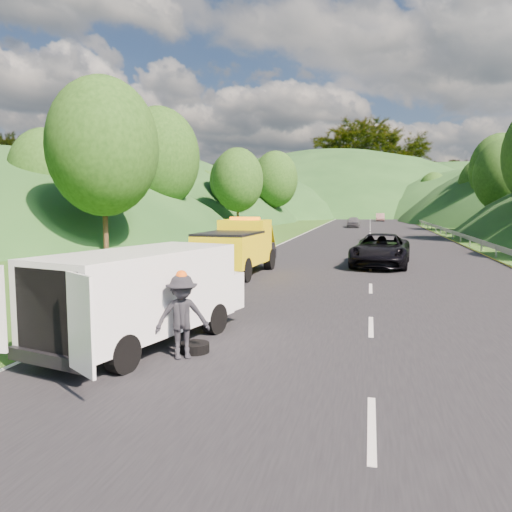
% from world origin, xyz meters
% --- Properties ---
extents(ground, '(320.00, 320.00, 0.00)m').
position_xyz_m(ground, '(0.00, 0.00, 0.00)').
color(ground, '#38661E').
rests_on(ground, ground).
extents(road_surface, '(14.00, 200.00, 0.02)m').
position_xyz_m(road_surface, '(3.00, 40.00, 0.01)').
color(road_surface, black).
rests_on(road_surface, ground).
extents(guardrail, '(0.06, 140.00, 1.52)m').
position_xyz_m(guardrail, '(10.30, 52.50, 0.00)').
color(guardrail, gray).
rests_on(guardrail, ground).
extents(tree_line_left, '(14.00, 140.00, 14.00)m').
position_xyz_m(tree_line_left, '(-19.00, 60.00, 0.00)').
color(tree_line_left, '#34601C').
rests_on(tree_line_left, ground).
extents(hills_backdrop, '(201.00, 288.60, 44.00)m').
position_xyz_m(hills_backdrop, '(6.50, 134.70, 0.00)').
color(hills_backdrop, '#2D5B23').
rests_on(hills_backdrop, ground).
extents(tow_truck, '(2.55, 6.09, 2.57)m').
position_xyz_m(tow_truck, '(-2.85, 6.56, 1.26)').
color(tow_truck, black).
rests_on(tow_truck, ground).
extents(white_van, '(4.07, 6.54, 2.16)m').
position_xyz_m(white_van, '(-1.97, -4.81, 1.22)').
color(white_van, black).
rests_on(white_van, ground).
extents(woman, '(0.49, 0.65, 1.70)m').
position_xyz_m(woman, '(-2.76, 1.15, 0.00)').
color(woman, silver).
rests_on(woman, ground).
extents(child, '(0.54, 0.49, 0.90)m').
position_xyz_m(child, '(-2.99, 0.72, 0.00)').
color(child, '#D0C96F').
rests_on(child, ground).
extents(worker, '(1.29, 1.10, 1.74)m').
position_xyz_m(worker, '(-0.79, -5.57, 0.00)').
color(worker, black).
rests_on(worker, ground).
extents(suitcase, '(0.42, 0.26, 0.64)m').
position_xyz_m(suitcase, '(-5.34, -0.22, 0.32)').
color(suitcase, '#67614D').
rests_on(suitcase, ground).
extents(spare_tire, '(0.63, 0.63, 0.20)m').
position_xyz_m(spare_tire, '(-0.69, -5.12, 0.00)').
color(spare_tire, black).
rests_on(spare_tire, ground).
extents(passing_suv, '(3.28, 6.15, 1.64)m').
position_xyz_m(passing_suv, '(3.49, 11.04, 0.00)').
color(passing_suv, black).
rests_on(passing_suv, ground).
extents(dist_car_a, '(1.71, 4.25, 1.45)m').
position_xyz_m(dist_car_a, '(0.78, 53.49, 0.00)').
color(dist_car_a, '#424145').
rests_on(dist_car_a, ground).
extents(dist_car_b, '(1.52, 4.35, 1.43)m').
position_xyz_m(dist_car_b, '(4.77, 78.78, 0.00)').
color(dist_car_b, '#7E5754').
rests_on(dist_car_b, ground).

